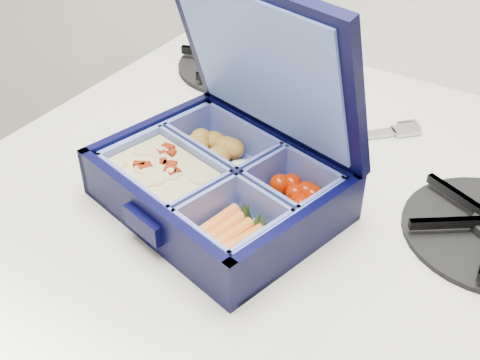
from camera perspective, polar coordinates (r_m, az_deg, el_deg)
The scene contains 3 objects.
bento_box at distance 0.57m, azimuth -2.09°, elevation -0.44°, with size 0.21×0.17×0.05m, color black, non-canonical shape.
burner_grate_rear at distance 0.82m, azimuth 0.28°, elevation 11.25°, with size 0.17×0.17×0.02m, color black.
fork at distance 0.68m, azimuth 8.70°, elevation 3.84°, with size 0.02×0.19×0.01m, color #A1A0A9, non-canonical shape.
Camera 1 is at (-0.24, 1.19, 1.38)m, focal length 45.00 mm.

